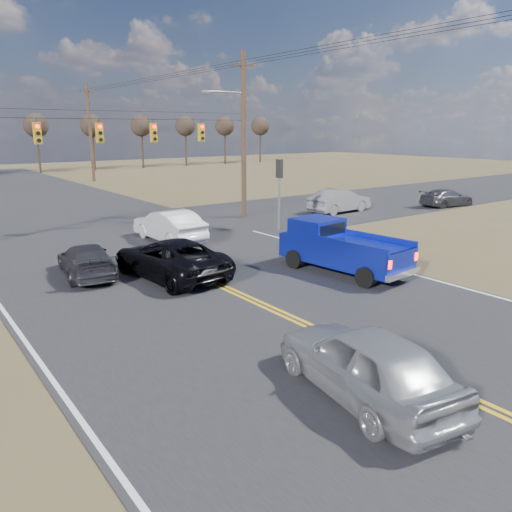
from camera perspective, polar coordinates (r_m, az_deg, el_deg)
ground at (r=13.24m, az=12.15°, el=-10.62°), size 160.00×160.00×0.00m
road_main at (r=20.76m, az=-8.93°, el=-1.24°), size 14.00×120.00×0.02m
road_cross at (r=27.91m, az=-16.65°, el=2.36°), size 120.00×12.00×0.02m
signal_gantry at (r=27.34m, az=-16.26°, el=12.86°), size 19.60×4.83×10.00m
utility_poles at (r=26.42m, az=-16.70°, el=13.15°), size 19.60×58.32×10.00m
treeline at (r=35.93m, az=-22.44°, el=13.61°), size 87.00×117.80×7.40m
pickup_truck at (r=19.83m, az=9.59°, el=0.91°), size 2.56×5.51×2.00m
silver_suv at (r=10.87m, az=12.44°, el=-11.79°), size 2.62×4.89×1.58m
black_suv at (r=19.20m, az=-9.80°, el=-0.24°), size 2.97×5.60×1.50m
white_car_queue at (r=25.45m, az=-9.90°, el=3.45°), size 1.87×4.88×1.59m
dgrey_car_queue at (r=20.17m, az=-18.82°, el=-0.48°), size 2.35×4.48×1.24m
cross_car_east_near at (r=34.26m, az=9.53°, el=6.23°), size 1.94×4.85×1.57m
cross_car_east_far at (r=39.07m, az=20.96°, el=6.24°), size 2.30×4.54×1.26m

